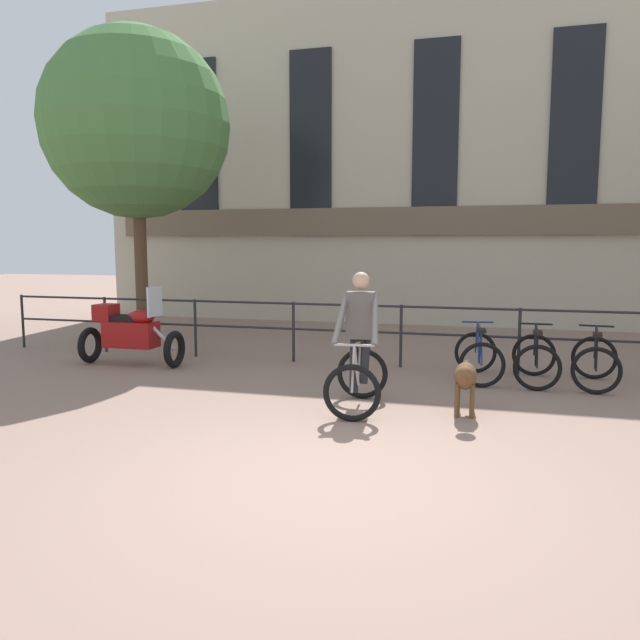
% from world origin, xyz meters
% --- Properties ---
extents(ground_plane, '(60.00, 60.00, 0.00)m').
position_xyz_m(ground_plane, '(0.00, 0.00, 0.00)').
color(ground_plane, '#8E7060').
extents(canal_railing, '(15.05, 0.05, 1.05)m').
position_xyz_m(canal_railing, '(-0.00, 5.20, 0.71)').
color(canal_railing, '#232326').
rests_on(canal_railing, ground_plane).
extents(building_facade, '(18.00, 0.72, 8.32)m').
position_xyz_m(building_facade, '(0.00, 10.99, 4.14)').
color(building_facade, '#BCB299').
rests_on(building_facade, ground_plane).
extents(cyclist_with_bike, '(0.78, 1.23, 1.70)m').
position_xyz_m(cyclist_with_bike, '(-0.16, 2.55, 0.76)').
color(cyclist_with_bike, black).
rests_on(cyclist_with_bike, ground_plane).
extents(dog, '(0.28, 1.01, 0.66)m').
position_xyz_m(dog, '(1.16, 2.47, 0.47)').
color(dog, brown).
rests_on(dog, ground_plane).
extents(parked_motorcycle, '(1.74, 0.62, 1.35)m').
position_xyz_m(parked_motorcycle, '(-4.44, 4.17, 0.56)').
color(parked_motorcycle, black).
rests_on(parked_motorcycle, ground_plane).
extents(parked_bicycle_near_lamp, '(0.78, 1.18, 0.86)m').
position_xyz_m(parked_bicycle_near_lamp, '(1.27, 4.54, 0.36)').
color(parked_bicycle_near_lamp, black).
rests_on(parked_bicycle_near_lamp, ground_plane).
extents(parked_bicycle_mid_left, '(0.68, 1.12, 0.86)m').
position_xyz_m(parked_bicycle_mid_left, '(2.09, 4.54, 0.36)').
color(parked_bicycle_mid_left, black).
rests_on(parked_bicycle_mid_left, ground_plane).
extents(parked_bicycle_mid_right, '(0.79, 1.18, 0.86)m').
position_xyz_m(parked_bicycle_mid_right, '(2.90, 4.54, 0.36)').
color(parked_bicycle_mid_right, black).
rests_on(parked_bicycle_mid_right, ground_plane).
extents(tree_canalside_left, '(3.85, 3.85, 6.41)m').
position_xyz_m(tree_canalside_left, '(-5.72, 6.69, 4.47)').
color(tree_canalside_left, brown).
rests_on(tree_canalside_left, ground_plane).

